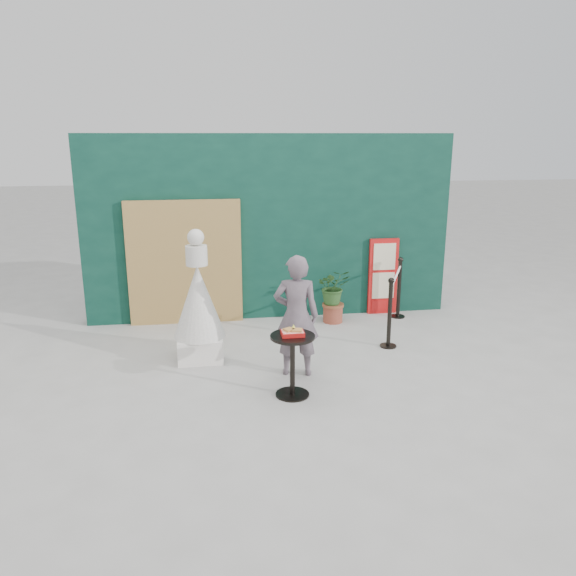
{
  "coord_description": "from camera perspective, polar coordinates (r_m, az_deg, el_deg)",
  "views": [
    {
      "loc": [
        -1.08,
        -5.93,
        2.98
      ],
      "look_at": [
        0.0,
        1.2,
        1.0
      ],
      "focal_mm": 35.0,
      "sensor_mm": 36.0,
      "label": 1
    }
  ],
  "objects": [
    {
      "name": "woman",
      "position": [
        7.04,
        0.84,
        -2.84
      ],
      "size": [
        0.63,
        0.47,
        1.56
      ],
      "primitive_type": "imported",
      "rotation": [
        0.0,
        0.0,
        2.96
      ],
      "color": "slate",
      "rests_on": "ground"
    },
    {
      "name": "back_wall",
      "position": [
        9.26,
        -1.82,
        6.14
      ],
      "size": [
        6.0,
        0.3,
        3.0
      ],
      "primitive_type": "cube",
      "color": "#0A3026",
      "rests_on": "ground"
    },
    {
      "name": "food_basket",
      "position": [
        6.45,
        0.48,
        -4.51
      ],
      "size": [
        0.26,
        0.19,
        0.11
      ],
      "color": "red",
      "rests_on": "cafe_table"
    },
    {
      "name": "cafe_table",
      "position": [
        6.55,
        0.46,
        -6.9
      ],
      "size": [
        0.52,
        0.52,
        0.75
      ],
      "color": "black",
      "rests_on": "ground"
    },
    {
      "name": "bamboo_fence",
      "position": [
        9.1,
        -10.43,
        2.51
      ],
      "size": [
        1.8,
        0.08,
        2.0
      ],
      "primitive_type": "cube",
      "color": "tan",
      "rests_on": "ground"
    },
    {
      "name": "stanchion_barrier",
      "position": [
        8.85,
        10.79,
        -1.25
      ],
      "size": [
        0.84,
        1.54,
        1.03
      ],
      "color": "black",
      "rests_on": "ground"
    },
    {
      "name": "ground",
      "position": [
        6.72,
        1.56,
        -10.95
      ],
      "size": [
        60.0,
        60.0,
        0.0
      ],
      "primitive_type": "plane",
      "color": "#ADAAA5",
      "rests_on": "ground"
    },
    {
      "name": "menu_board",
      "position": [
        9.66,
        9.63,
        1.16
      ],
      "size": [
        0.5,
        0.07,
        1.3
      ],
      "color": "red",
      "rests_on": "ground"
    },
    {
      "name": "planter",
      "position": [
        9.13,
        4.62,
        -0.36
      ],
      "size": [
        0.53,
        0.46,
        0.89
      ],
      "color": "#994332",
      "rests_on": "ground"
    },
    {
      "name": "statue",
      "position": [
        7.64,
        -9.05,
        -1.96
      ],
      "size": [
        0.7,
        0.7,
        1.8
      ],
      "color": "white",
      "rests_on": "ground"
    }
  ]
}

